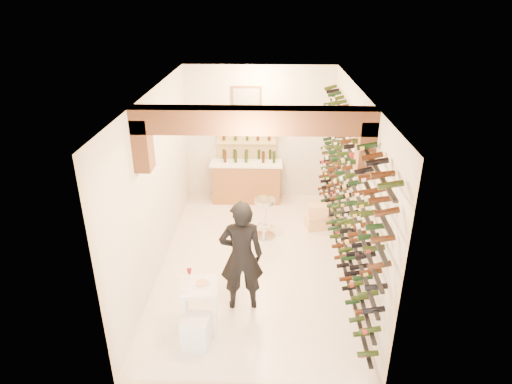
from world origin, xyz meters
TOP-DOWN VIEW (x-y plane):
  - ground at (0.00, 0.00)m, footprint 6.00×6.00m
  - room_shell at (0.00, -0.26)m, footprint 3.52×6.02m
  - wine_rack at (1.53, 0.00)m, footprint 0.32×5.70m
  - back_counter at (-0.30, 2.65)m, footprint 1.70×0.62m
  - back_shelving at (-0.30, 2.89)m, footprint 1.40×0.31m
  - tasting_table at (-0.78, -1.87)m, footprint 0.61×0.61m
  - white_stool at (-0.78, -2.23)m, footprint 0.43×0.43m
  - person at (-0.18, -1.33)m, footprint 0.73×0.52m
  - chrome_barstool at (0.16, 0.88)m, footprint 0.45×0.45m
  - crate_lower at (1.31, 1.31)m, footprint 0.57×0.45m
  - crate_upper at (1.31, 1.31)m, footprint 0.45×0.33m

SIDE VIEW (x-z plane):
  - ground at x=0.00m, z-range 0.00..0.00m
  - crate_lower at x=1.31m, z-range 0.00..0.31m
  - white_stool at x=-0.78m, z-range 0.00..0.48m
  - crate_upper at x=1.31m, z-range 0.31..0.55m
  - chrome_barstool at x=0.16m, z-range 0.07..0.94m
  - back_counter at x=-0.30m, z-range -0.11..1.18m
  - tasting_table at x=-0.78m, z-range 0.17..1.12m
  - person at x=-0.18m, z-range 0.00..1.89m
  - back_shelving at x=-0.30m, z-range -0.19..2.53m
  - wine_rack at x=1.53m, z-range 0.27..2.83m
  - room_shell at x=0.00m, z-range 0.65..3.86m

